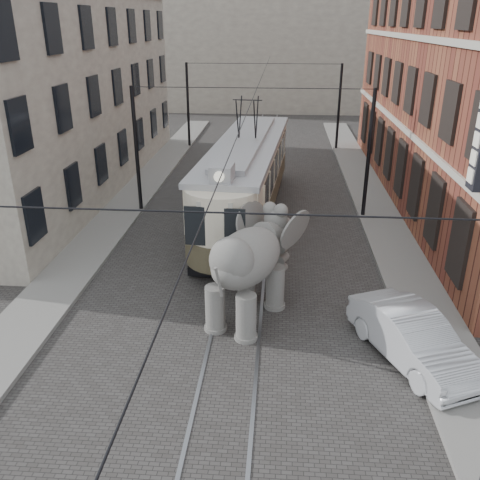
{
  "coord_description": "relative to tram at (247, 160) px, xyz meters",
  "views": [
    {
      "loc": [
        1.18,
        -17.39,
        8.68
      ],
      "look_at": [
        -0.05,
        -2.1,
        2.1
      ],
      "focal_mm": 38.35,
      "sensor_mm": 36.0,
      "label": 1
    }
  ],
  "objects": [
    {
      "name": "sidewalk_right",
      "position": [
        6.35,
        -5.85,
        -2.68
      ],
      "size": [
        2.0,
        60.0,
        0.15
      ],
      "primitive_type": "cube",
      "color": "slate",
      "rests_on": "ground"
    },
    {
      "name": "tram",
      "position": [
        0.0,
        0.0,
        0.0
      ],
      "size": [
        3.89,
        14.04,
        5.5
      ],
      "primitive_type": null,
      "rotation": [
        0.0,
        0.0,
        -0.08
      ],
      "color": "beige",
      "rests_on": "ground"
    },
    {
      "name": "sidewalk_left",
      "position": [
        -6.15,
        -5.85,
        -2.68
      ],
      "size": [
        2.0,
        60.0,
        0.15
      ],
      "primitive_type": "cube",
      "color": "slate",
      "rests_on": "ground"
    },
    {
      "name": "stucco_building",
      "position": [
        -10.65,
        4.15,
        2.25
      ],
      "size": [
        7.0,
        24.0,
        10.0
      ],
      "primitive_type": "cube",
      "color": "gray",
      "rests_on": "ground"
    },
    {
      "name": "distant_block",
      "position": [
        0.35,
        34.15,
        4.25
      ],
      "size": [
        28.0,
        10.0,
        14.0
      ],
      "primitive_type": "cube",
      "color": "gray",
      "rests_on": "ground"
    },
    {
      "name": "tram_rails",
      "position": [
        0.35,
        -5.85,
        -2.74
      ],
      "size": [
        1.54,
        80.0,
        0.02
      ],
      "primitive_type": null,
      "color": "slate",
      "rests_on": "ground"
    },
    {
      "name": "elephant",
      "position": [
        0.62,
        -9.29,
        -1.12
      ],
      "size": [
        4.79,
        6.04,
        3.25
      ],
      "primitive_type": null,
      "rotation": [
        0.0,
        0.0,
        -0.41
      ],
      "color": "#5C5955",
      "rests_on": "ground"
    },
    {
      "name": "parked_car",
      "position": [
        5.3,
        -11.11,
        -2.03
      ],
      "size": [
        3.22,
        4.65,
        1.45
      ],
      "primitive_type": "imported",
      "rotation": [
        0.0,
        0.0,
        0.42
      ],
      "color": "#B8B9BE",
      "rests_on": "ground"
    },
    {
      "name": "ground",
      "position": [
        0.35,
        -5.85,
        -2.75
      ],
      "size": [
        120.0,
        120.0,
        0.0
      ],
      "primitive_type": "plane",
      "color": "#3A3736"
    },
    {
      "name": "catenary",
      "position": [
        0.15,
        -0.85,
        0.25
      ],
      "size": [
        11.0,
        30.2,
        6.0
      ],
      "primitive_type": null,
      "color": "black",
      "rests_on": "ground"
    }
  ]
}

